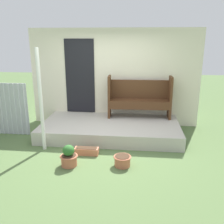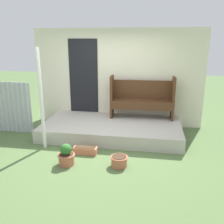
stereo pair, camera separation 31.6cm
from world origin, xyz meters
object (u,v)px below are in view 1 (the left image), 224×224
Objects in this scene: planter_box_rect at (87,151)px; flower_pot_left at (69,157)px; flower_pot_middle at (122,160)px; bench at (139,96)px; support_post at (41,101)px.

flower_pot_left is at bearing -114.93° from planter_box_rect.
flower_pot_left reaches higher than flower_pot_middle.
flower_pot_middle is at bearing 5.36° from flower_pot_left.
bench is at bearing 58.14° from planter_box_rect.
support_post reaches higher than flower_pot_left.
flower_pot_left is 0.57m from planter_box_rect.
bench reaches higher than flower_pot_middle.
flower_pot_left is (-1.31, -2.23, -0.69)m from bench.
flower_pot_left is at bearing -174.64° from flower_pot_middle.
support_post reaches higher than bench.
flower_pot_left reaches higher than planter_box_rect.
flower_pot_left is 0.85× the size of planter_box_rect.
flower_pot_middle is (-0.30, -2.13, -0.76)m from bench.
flower_pot_middle is at bearing -99.59° from bench.
flower_pot_left is 1.23× the size of flower_pot_middle.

